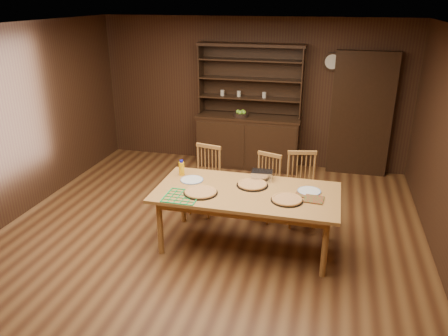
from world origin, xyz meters
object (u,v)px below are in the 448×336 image
(chair_right, at_px, (301,186))
(juice_bottle, at_px, (182,168))
(dining_table, at_px, (247,196))
(chair_left, at_px, (206,178))
(chair_center, at_px, (266,185))
(china_hutch, at_px, (248,135))

(chair_right, relative_size, juice_bottle, 4.92)
(chair_right, bearing_deg, dining_table, -138.68)
(chair_left, bearing_deg, chair_right, 12.42)
(chair_left, bearing_deg, chair_center, 14.09)
(chair_left, relative_size, chair_center, 1.06)
(dining_table, distance_m, chair_left, 1.11)
(dining_table, bearing_deg, chair_right, 54.31)
(chair_left, bearing_deg, china_hutch, 95.04)
(dining_table, xyz_separation_m, chair_left, (-0.75, 0.81, -0.16))
(china_hutch, xyz_separation_m, chair_right, (1.11, -1.91, -0.07))
(china_hutch, bearing_deg, dining_table, -79.23)
(dining_table, relative_size, chair_left, 2.22)
(chair_left, bearing_deg, dining_table, -35.28)
(chair_left, bearing_deg, juice_bottle, -96.31)
(chair_left, distance_m, chair_right, 1.34)
(dining_table, bearing_deg, juice_bottle, 162.51)
(chair_left, height_order, chair_center, chair_left)
(chair_left, height_order, chair_right, chair_right)
(china_hutch, height_order, juice_bottle, china_hutch)
(juice_bottle, bearing_deg, china_hutch, 80.72)
(china_hutch, bearing_deg, juice_bottle, -99.28)
(dining_table, height_order, chair_right, chair_right)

